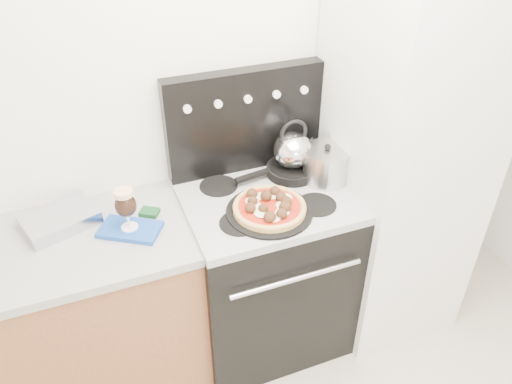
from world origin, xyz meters
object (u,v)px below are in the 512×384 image
base_cabinet (37,332)px  beer_glass (126,209)px  pizza_pan (269,211)px  oven_mitt (130,230)px  pizza (270,206)px  stove_body (265,272)px  skillet (292,170)px  fridge (400,163)px  tea_kettle (293,147)px  stock_pot (326,166)px

base_cabinet → beer_glass: 0.76m
beer_glass → pizza_pan: size_ratio=0.51×
oven_mitt → beer_glass: bearing=0.0°
pizza → base_cabinet: bearing=172.0°
stove_body → oven_mitt: bearing=-179.1°
pizza_pan → skillet: size_ratio=1.54×
pizza_pan → pizza: bearing=0.0°
fridge → oven_mitt: size_ratio=7.58×
beer_glass → tea_kettle: size_ratio=0.93×
oven_mitt → pizza: 0.60m
tea_kettle → skillet: bearing=0.0°
stock_pot → beer_glass: bearing=-178.1°
beer_glass → skillet: (0.81, 0.13, -0.08)m
base_cabinet → skillet: 1.39m
base_cabinet → beer_glass: beer_glass is taller
stove_body → stock_pot: size_ratio=4.12×
pizza_pan → tea_kettle: (0.22, 0.25, 0.14)m
beer_glass → pizza_pan: bearing=-11.1°
fridge → oven_mitt: 1.32m
fridge → pizza_pan: fridge is taller
stove_body → fridge: (0.70, -0.03, 0.51)m
pizza_pan → skillet: skillet is taller
pizza_pan → stock_pot: bearing=22.7°
pizza_pan → stock_pot: (0.35, 0.15, 0.07)m
base_cabinet → pizza: (1.07, -0.15, 0.52)m
beer_glass → tea_kettle: 0.82m
pizza_pan → pizza: pizza is taller
base_cabinet → pizza_pan: size_ratio=3.82×
base_cabinet → skillet: skillet is taller
pizza → oven_mitt: bearing=168.9°
skillet → tea_kettle: (0.00, 0.00, 0.13)m
stock_pot → pizza_pan: bearing=-157.3°
tea_kettle → stock_pot: tea_kettle is taller
stove_body → oven_mitt: oven_mitt is taller
fridge → skillet: fridge is taller
skillet → pizza_pan: bearing=-131.7°
fridge → skillet: bearing=163.9°
fridge → stock_pot: bearing=173.2°
base_cabinet → stock_pot: stock_pot is taller
stock_pot → base_cabinet: bearing=179.9°
beer_glass → tea_kettle: tea_kettle is taller
pizza_pan → tea_kettle: 0.36m
stove_body → beer_glass: 0.85m
skillet → tea_kettle: 0.13m
beer_glass → stock_pot: (0.93, 0.03, -0.02)m
skillet → tea_kettle: tea_kettle is taller
pizza → tea_kettle: tea_kettle is taller
fridge → pizza_pan: size_ratio=5.00×
pizza → stove_body: bearing=74.1°
fridge → tea_kettle: bearing=163.9°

